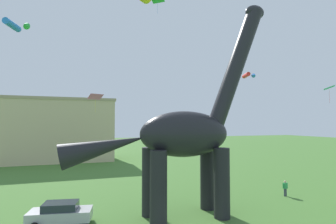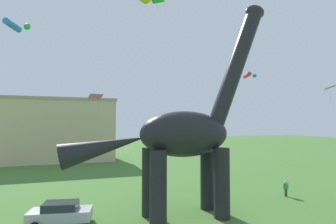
{
  "view_description": "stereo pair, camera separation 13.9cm",
  "coord_description": "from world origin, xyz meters",
  "px_view_note": "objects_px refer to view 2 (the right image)",
  "views": [
    {
      "loc": [
        -6.52,
        -13.98,
        7.03
      ],
      "look_at": [
        0.48,
        6.15,
        7.99
      ],
      "focal_mm": 28.26,
      "sensor_mm": 36.0,
      "label": 1
    },
    {
      "loc": [
        -6.39,
        -14.03,
        7.03
      ],
      "look_at": [
        0.48,
        6.15,
        7.99
      ],
      "focal_mm": 28.26,
      "sensor_mm": 36.0,
      "label": 2
    }
  ],
  "objects_px": {
    "kite_mid_center": "(95,97)",
    "kite_apex": "(249,75)",
    "dinosaur_sculpture": "(184,134)",
    "person_strolling_adult": "(286,187)",
    "kite_far_right": "(15,25)",
    "kite_trailing": "(330,88)",
    "parked_sedan_left": "(61,213)"
  },
  "relations": [
    {
      "from": "kite_apex",
      "to": "kite_mid_center",
      "type": "distance_m",
      "value": 29.84
    },
    {
      "from": "parked_sedan_left",
      "to": "kite_far_right",
      "type": "height_order",
      "value": "kite_far_right"
    },
    {
      "from": "parked_sedan_left",
      "to": "kite_mid_center",
      "type": "xyz_separation_m",
      "value": [
        2.16,
        -1.68,
        8.06
      ]
    },
    {
      "from": "kite_far_right",
      "to": "kite_mid_center",
      "type": "distance_m",
      "value": 9.17
    },
    {
      "from": "kite_apex",
      "to": "kite_mid_center",
      "type": "relative_size",
      "value": 1.91
    },
    {
      "from": "dinosaur_sculpture",
      "to": "kite_mid_center",
      "type": "height_order",
      "value": "dinosaur_sculpture"
    },
    {
      "from": "kite_far_right",
      "to": "kite_mid_center",
      "type": "bearing_deg",
      "value": -36.12
    },
    {
      "from": "parked_sedan_left",
      "to": "kite_trailing",
      "type": "bearing_deg",
      "value": 1.91
    },
    {
      "from": "kite_mid_center",
      "to": "kite_apex",
      "type": "bearing_deg",
      "value": 34.03
    },
    {
      "from": "dinosaur_sculpture",
      "to": "person_strolling_adult",
      "type": "bearing_deg",
      "value": 16.12
    },
    {
      "from": "person_strolling_adult",
      "to": "kite_trailing",
      "type": "relative_size",
      "value": 1.0
    },
    {
      "from": "parked_sedan_left",
      "to": "kite_apex",
      "type": "height_order",
      "value": "kite_apex"
    },
    {
      "from": "dinosaur_sculpture",
      "to": "kite_trailing",
      "type": "xyz_separation_m",
      "value": [
        12.87,
        -1.86,
        3.91
      ]
    },
    {
      "from": "kite_far_right",
      "to": "kite_apex",
      "type": "relative_size",
      "value": 0.79
    },
    {
      "from": "dinosaur_sculpture",
      "to": "kite_far_right",
      "type": "relative_size",
      "value": 9.21
    },
    {
      "from": "person_strolling_adult",
      "to": "parked_sedan_left",
      "type": "bearing_deg",
      "value": -47.64
    },
    {
      "from": "parked_sedan_left",
      "to": "kite_far_right",
      "type": "relative_size",
      "value": 2.37
    },
    {
      "from": "dinosaur_sculpture",
      "to": "kite_apex",
      "type": "bearing_deg",
      "value": 48.42
    },
    {
      "from": "kite_trailing",
      "to": "kite_far_right",
      "type": "height_order",
      "value": "kite_far_right"
    },
    {
      "from": "kite_far_right",
      "to": "parked_sedan_left",
      "type": "bearing_deg",
      "value": -34.95
    },
    {
      "from": "person_strolling_adult",
      "to": "kite_mid_center",
      "type": "distance_m",
      "value": 19.93
    },
    {
      "from": "dinosaur_sculpture",
      "to": "person_strolling_adult",
      "type": "height_order",
      "value": "dinosaur_sculpture"
    },
    {
      "from": "kite_trailing",
      "to": "dinosaur_sculpture",
      "type": "bearing_deg",
      "value": 171.8
    },
    {
      "from": "person_strolling_adult",
      "to": "kite_mid_center",
      "type": "relative_size",
      "value": 1.21
    },
    {
      "from": "kite_trailing",
      "to": "parked_sedan_left",
      "type": "bearing_deg",
      "value": 171.48
    },
    {
      "from": "dinosaur_sculpture",
      "to": "kite_apex",
      "type": "height_order",
      "value": "dinosaur_sculpture"
    },
    {
      "from": "dinosaur_sculpture",
      "to": "person_strolling_adult",
      "type": "distance_m",
      "value": 12.84
    },
    {
      "from": "kite_trailing",
      "to": "person_strolling_adult",
      "type": "bearing_deg",
      "value": 109.45
    },
    {
      "from": "person_strolling_adult",
      "to": "kite_far_right",
      "type": "distance_m",
      "value": 27.61
    },
    {
      "from": "kite_trailing",
      "to": "kite_apex",
      "type": "bearing_deg",
      "value": 75.16
    },
    {
      "from": "dinosaur_sculpture",
      "to": "kite_apex",
      "type": "xyz_separation_m",
      "value": [
        17.62,
        16.08,
        8.44
      ]
    },
    {
      "from": "parked_sedan_left",
      "to": "kite_far_right",
      "type": "xyz_separation_m",
      "value": [
        -3.62,
        2.53,
        13.81
      ]
    }
  ]
}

